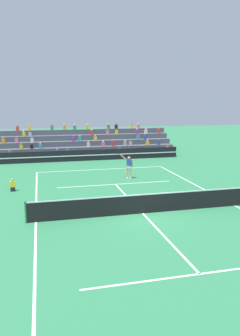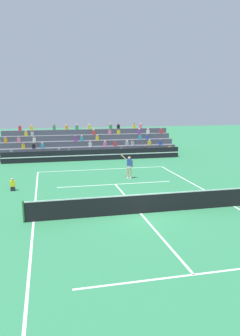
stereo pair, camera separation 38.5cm
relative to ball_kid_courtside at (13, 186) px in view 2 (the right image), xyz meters
The scene contains 8 objects.
ground_plane 9.45m from the ball_kid_courtside, 42.01° to the right, with size 120.00×120.00×0.00m, color #2D7A4C.
court_lines 9.45m from the ball_kid_courtside, 42.01° to the right, with size 11.10×23.90×0.01m.
tennis_net 9.45m from the ball_kid_courtside, 42.01° to the right, with size 12.00×0.10×1.10m.
sponsor_banner_wall 12.44m from the ball_kid_courtside, 55.66° to the left, with size 18.00×0.26×1.10m.
bleacher_stand 15.74m from the ball_kid_courtside, 63.49° to the left, with size 18.80×4.75×3.38m.
ball_kid_courtside is the anchor object (origin of this frame).
tennis_player 8.62m from the ball_kid_courtside, 11.50° to the left, with size 1.34×0.43×2.28m.
tennis_ball 10.92m from the ball_kid_courtside, ahead, with size 0.07×0.07×0.07m, color #C6DB33.
Camera 2 is at (-4.74, -15.85, 5.79)m, focal length 35.00 mm.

